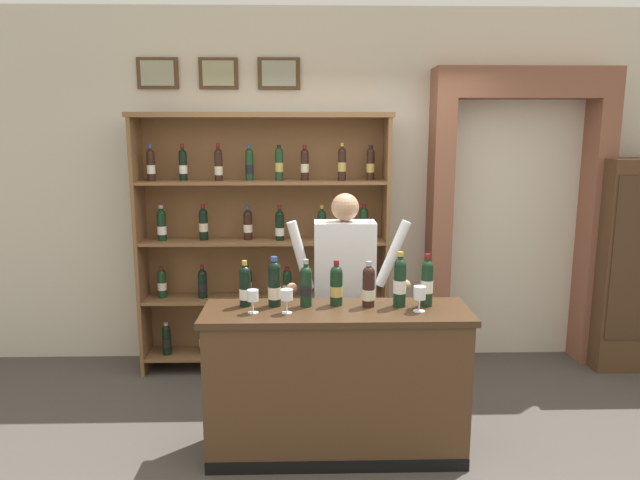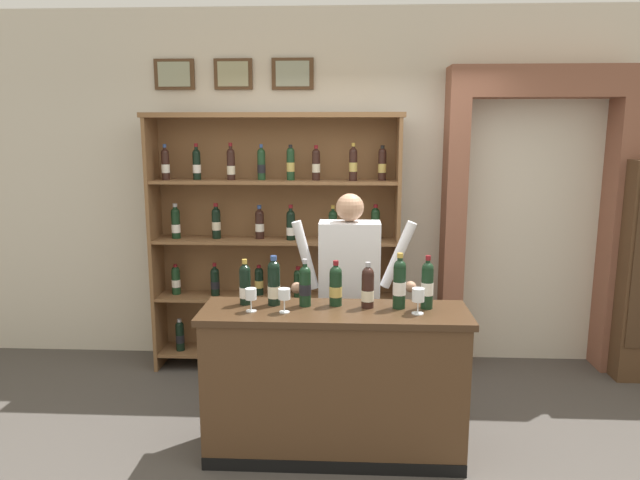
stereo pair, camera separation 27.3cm
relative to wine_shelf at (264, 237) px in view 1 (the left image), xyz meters
The scene contains 17 objects.
ground_plane 1.90m from the wine_shelf, 67.74° to the right, with size 14.00×14.00×0.02m, color #47423D.
back_wall 0.77m from the wine_shelf, 30.99° to the left, with size 12.00×0.19×3.04m.
wine_shelf is the anchor object (origin of this frame).
archway_doorway 2.20m from the wine_shelf, ahead, with size 1.52×0.45×2.54m.
side_cabinet 3.20m from the wine_shelf, ahead, with size 0.75×0.40×1.80m.
tasting_counter 1.64m from the wine_shelf, 69.00° to the right, with size 1.64×0.50×0.95m.
shopkeeper 1.04m from the wine_shelf, 52.34° to the right, with size 0.89×0.22×1.60m.
tasting_bottle_chianti 1.31m from the wine_shelf, 91.22° to the right, with size 0.07×0.07×0.29m.
tasting_bottle_super_tuscan 1.32m from the wine_shelf, 83.26° to the right, with size 0.08×0.08×0.31m.
tasting_bottle_vin_santo 1.37m from the wine_shelf, 75.14° to the right, with size 0.08×0.08×0.30m.
tasting_bottle_riserva 1.41m from the wine_shelf, 67.43° to the right, with size 0.08×0.08×0.29m.
tasting_bottle_rosso 1.53m from the wine_shelf, 61.05° to the right, with size 0.08×0.08×0.29m.
tasting_bottle_brunello 1.63m from the wine_shelf, 55.13° to the right, with size 0.08×0.08×0.35m.
tasting_bottle_grappa 1.73m from the wine_shelf, 50.42° to the right, with size 0.08×0.08×0.33m.
wine_glass_right 1.48m from the wine_shelf, 80.82° to the right, with size 0.07×0.07×0.15m.
wine_glass_left 1.78m from the wine_shelf, 54.43° to the right, with size 0.07×0.07×0.16m.
wine_glass_spare 1.45m from the wine_shelf, 88.70° to the right, with size 0.07×0.07×0.14m.
Camera 1 is at (-0.22, -3.42, 2.03)m, focal length 32.74 mm.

